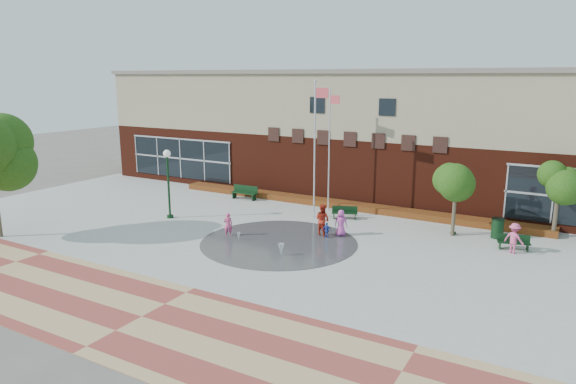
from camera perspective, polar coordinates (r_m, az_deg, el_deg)
The scene contains 23 objects.
ground at distance 25.24m, azimuth -4.53°, elevation -7.52°, with size 120.00×120.00×0.00m, color #666056.
plaza_concrete at distance 28.45m, azimuth 0.00°, elevation -5.11°, with size 46.00×18.00×0.01m, color #A8A8A0.
paver_band at distance 20.31m, azimuth -15.95°, elevation -13.20°, with size 46.00×6.00×0.01m, color #993E34.
splash_pad at distance 27.63m, azimuth -1.03°, elevation -5.66°, with size 8.40×8.40×0.01m, color #383A3D.
library_building at distance 39.59m, azimuth 9.75°, elevation 6.63°, with size 44.40×10.40×9.20m.
flower_bed at distance 35.01m, azimuth 6.16°, elevation -1.77°, with size 26.00×1.20×0.40m, color #98070B.
flagpole_left at distance 33.43m, azimuth 4.66°, elevation 5.34°, with size 0.88×0.40×7.99m.
flagpole_right at distance 31.53m, azimuth 3.06°, elevation 5.52°, with size 1.04×0.26×8.55m.
lamp_left at distance 32.60m, azimuth -13.19°, elevation 1.73°, with size 0.46×0.46×4.33m.
lamp_right at distance 30.01m, azimuth 18.12°, elevation -0.74°, with size 0.35×0.35×3.31m.
bench_left at distance 37.27m, azimuth -4.88°, elevation -0.34°, with size 2.02×0.65×1.00m.
bench_mid at distance 32.24m, azimuth 6.31°, elevation -2.57°, with size 1.64×1.00×0.80m.
bench_right at distance 28.86m, azimuth 23.77°, elevation -5.44°, with size 1.64×0.81×0.79m.
trash_can at distance 30.47m, azimuth 22.25°, elevation -3.74°, with size 0.69×0.69×1.14m.
tree_mid at distance 29.43m, azimuth 18.23°, elevation 1.79°, with size 2.82×2.82×4.75m.
tree_small_right at distance 31.38m, azimuth 27.94°, elevation 1.01°, with size 2.53×2.53×4.32m.
water_jet_a at distance 25.65m, azimuth -0.76°, elevation -7.14°, with size 0.31×0.31×0.61m, color white.
water_jet_b at distance 28.10m, azimuth -5.50°, elevation -5.41°, with size 0.19×0.19×0.44m, color white.
child_splash at distance 28.73m, azimuth -6.67°, elevation -3.62°, with size 0.49×0.32×1.35m, color #E4467C.
adult_red at distance 28.68m, azimuth 3.85°, elevation -3.11°, with size 0.88×0.69×1.82m, color #B12718.
adult_pink at distance 28.74m, azimuth 5.91°, elevation -3.44°, with size 0.73×0.48×1.50m, color #CE4BAB.
child_blue at distance 28.33m, azimuth 4.35°, elevation -4.28°, with size 0.52×0.22×0.89m, color #2743B2.
person_bench at distance 28.15m, azimuth 23.83°, elevation -4.75°, with size 1.02×0.59×1.58m, color #DA4F84.
Camera 1 is at (13.38, -19.56, 8.71)m, focal length 32.00 mm.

